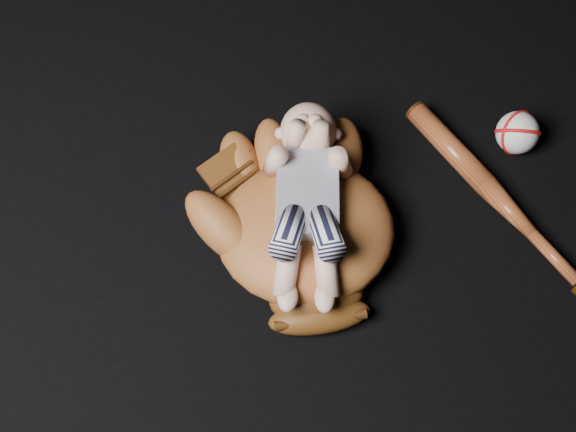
{
  "coord_description": "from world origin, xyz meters",
  "views": [
    {
      "loc": [
        -0.24,
        -0.64,
        1.24
      ],
      "look_at": [
        -0.21,
        -0.01,
        0.07
      ],
      "focal_mm": 50.0,
      "sensor_mm": 36.0,
      "label": 1
    }
  ],
  "objects_px": {
    "baseball": "(518,133)",
    "baseball_glove": "(305,226)",
    "baseball_bat": "(496,195)",
    "newborn_baby": "(308,206)"
  },
  "relations": [
    {
      "from": "baseball",
      "to": "baseball_glove",
      "type": "bearing_deg",
      "value": -153.99
    },
    {
      "from": "baseball_bat",
      "to": "baseball",
      "type": "height_order",
      "value": "baseball"
    },
    {
      "from": "baseball_glove",
      "to": "baseball",
      "type": "height_order",
      "value": "baseball_glove"
    },
    {
      "from": "newborn_baby",
      "to": "baseball",
      "type": "relative_size",
      "value": 4.59
    },
    {
      "from": "baseball_bat",
      "to": "baseball",
      "type": "relative_size",
      "value": 5.67
    },
    {
      "from": "baseball_bat",
      "to": "newborn_baby",
      "type": "bearing_deg",
      "value": -168.87
    },
    {
      "from": "baseball_glove",
      "to": "baseball",
      "type": "bearing_deg",
      "value": 19.32
    },
    {
      "from": "baseball_bat",
      "to": "baseball",
      "type": "xyz_separation_m",
      "value": [
        0.05,
        0.12,
        0.02
      ]
    },
    {
      "from": "baseball_glove",
      "to": "baseball_bat",
      "type": "distance_m",
      "value": 0.35
    },
    {
      "from": "baseball_bat",
      "to": "baseball_glove",
      "type": "bearing_deg",
      "value": -167.78
    }
  ]
}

